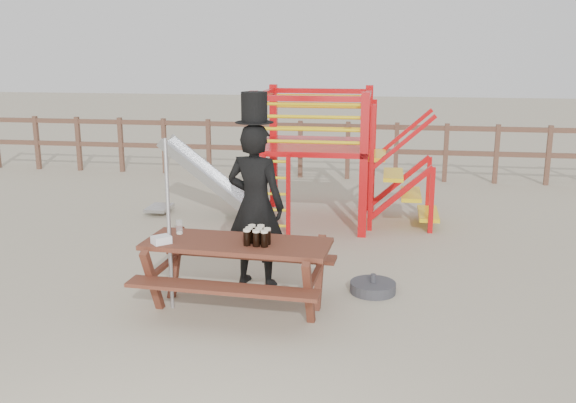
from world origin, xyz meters
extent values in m
plane|color=tan|center=(0.00, 0.00, 0.00)|extent=(60.00, 60.00, 0.00)
cube|color=brown|center=(0.00, 7.00, 1.10)|extent=(15.00, 0.06, 0.10)
cube|color=brown|center=(0.00, 7.00, 0.60)|extent=(15.00, 0.06, 0.10)
cube|color=brown|center=(-6.50, 7.00, 0.60)|extent=(0.09, 0.09, 1.20)
cube|color=brown|center=(-5.50, 7.00, 0.60)|extent=(0.09, 0.09, 1.20)
cube|color=brown|center=(-4.50, 7.00, 0.60)|extent=(0.09, 0.09, 1.20)
cube|color=brown|center=(-3.50, 7.00, 0.60)|extent=(0.09, 0.09, 1.20)
cube|color=brown|center=(-2.50, 7.00, 0.60)|extent=(0.09, 0.09, 1.20)
cube|color=brown|center=(-1.50, 7.00, 0.60)|extent=(0.09, 0.09, 1.20)
cube|color=brown|center=(-0.50, 7.00, 0.60)|extent=(0.09, 0.09, 1.20)
cube|color=brown|center=(0.50, 7.00, 0.60)|extent=(0.09, 0.09, 1.20)
cube|color=brown|center=(1.50, 7.00, 0.60)|extent=(0.09, 0.09, 1.20)
cube|color=brown|center=(2.50, 7.00, 0.60)|extent=(0.09, 0.09, 1.20)
cube|color=brown|center=(3.50, 7.00, 0.60)|extent=(0.09, 0.09, 1.20)
cube|color=brown|center=(4.50, 7.00, 0.60)|extent=(0.09, 0.09, 1.20)
cube|color=red|center=(-0.60, 2.80, 1.05)|extent=(0.12, 0.12, 2.10)
cube|color=red|center=(1.00, 2.80, 1.05)|extent=(0.12, 0.12, 2.10)
cube|color=red|center=(-0.60, 4.40, 1.05)|extent=(0.12, 0.12, 2.10)
cube|color=red|center=(1.00, 4.40, 1.05)|extent=(0.12, 0.12, 2.10)
cube|color=red|center=(0.20, 3.60, 1.20)|extent=(1.72, 1.72, 0.08)
cube|color=red|center=(0.20, 2.80, 2.00)|extent=(1.60, 0.08, 0.08)
cube|color=red|center=(0.20, 4.40, 2.00)|extent=(1.60, 0.08, 0.08)
cube|color=red|center=(-0.60, 3.60, 2.00)|extent=(0.08, 1.60, 0.08)
cube|color=red|center=(1.00, 3.60, 2.00)|extent=(0.08, 1.60, 0.08)
cylinder|color=yellow|center=(0.20, 2.80, 1.38)|extent=(1.50, 0.05, 0.05)
cylinder|color=yellow|center=(0.20, 4.40, 1.38)|extent=(1.50, 0.05, 0.05)
cylinder|color=yellow|center=(0.20, 2.80, 1.56)|extent=(1.50, 0.05, 0.05)
cylinder|color=yellow|center=(0.20, 4.40, 1.56)|extent=(1.50, 0.05, 0.05)
cylinder|color=yellow|center=(0.20, 2.80, 1.74)|extent=(1.50, 0.05, 0.05)
cylinder|color=yellow|center=(0.20, 4.40, 1.74)|extent=(1.50, 0.05, 0.05)
cylinder|color=yellow|center=(0.20, 2.80, 1.92)|extent=(1.50, 0.05, 0.05)
cylinder|color=yellow|center=(0.20, 4.40, 1.92)|extent=(1.50, 0.05, 0.05)
cube|color=red|center=(-0.43, 2.65, 0.60)|extent=(0.06, 0.06, 1.20)
cube|color=red|center=(-0.07, 2.65, 0.60)|extent=(0.06, 0.06, 1.20)
cylinder|color=yellow|center=(-0.25, 2.65, 0.15)|extent=(0.36, 0.04, 0.04)
cylinder|color=yellow|center=(-0.25, 2.65, 0.39)|extent=(0.36, 0.04, 0.04)
cylinder|color=yellow|center=(-0.25, 2.65, 0.63)|extent=(0.36, 0.04, 0.04)
cylinder|color=yellow|center=(-0.25, 2.65, 0.87)|extent=(0.36, 0.04, 0.04)
cylinder|color=yellow|center=(-0.25, 2.65, 1.11)|extent=(0.36, 0.04, 0.04)
cube|color=yellow|center=(1.15, 3.60, 1.08)|extent=(0.30, 0.90, 0.06)
cube|color=yellow|center=(1.43, 3.60, 0.78)|extent=(0.30, 0.90, 0.06)
cube|color=yellow|center=(1.71, 3.60, 0.48)|extent=(0.30, 0.90, 0.06)
cube|color=yellow|center=(1.99, 3.60, 0.18)|extent=(0.30, 0.90, 0.06)
cube|color=red|center=(1.55, 3.15, 0.60)|extent=(0.95, 0.08, 0.86)
cube|color=red|center=(1.55, 4.05, 0.60)|extent=(0.95, 0.08, 0.86)
cube|color=#B7BABE|center=(-1.50, 3.60, 0.62)|extent=(1.53, 0.55, 1.21)
cube|color=#B7BABE|center=(-1.50, 3.33, 0.66)|extent=(1.58, 0.04, 1.28)
cube|color=#B7BABE|center=(-1.50, 3.87, 0.66)|extent=(1.58, 0.04, 1.28)
cube|color=#B7BABE|center=(-2.40, 3.60, 0.10)|extent=(0.35, 0.55, 0.05)
cube|color=brown|center=(-0.18, -0.08, 0.72)|extent=(1.96, 0.83, 0.05)
cube|color=brown|center=(-0.21, -0.61, 0.43)|extent=(1.94, 0.38, 0.04)
cube|color=brown|center=(-0.15, 0.44, 0.43)|extent=(1.94, 0.38, 0.04)
cube|color=brown|center=(-1.00, -0.04, 0.35)|extent=(0.14, 1.16, 0.69)
cube|color=brown|center=(0.64, -0.13, 0.35)|extent=(0.14, 1.16, 0.69)
imported|color=black|center=(-0.14, 0.67, 0.95)|extent=(0.78, 0.60, 1.90)
cube|color=#0D9631|center=(-0.10, 0.81, 1.18)|extent=(0.08, 0.04, 0.44)
cylinder|color=black|center=(-0.14, 0.67, 1.90)|extent=(0.43, 0.43, 0.01)
cylinder|color=black|center=(-0.14, 0.67, 2.07)|extent=(0.29, 0.29, 0.33)
cube|color=white|center=(-0.10, 0.81, 2.19)|extent=(0.15, 0.04, 0.04)
cylinder|color=#B2B2B7|center=(-0.88, -0.17, 0.91)|extent=(0.04, 0.04, 1.82)
cylinder|color=#38383D|center=(1.22, 0.61, 0.06)|extent=(0.52, 0.52, 0.12)
cylinder|color=#38383D|center=(1.22, 0.61, 0.17)|extent=(0.06, 0.06, 0.10)
cube|color=white|center=(-0.93, -0.27, 0.79)|extent=(0.23, 0.23, 0.08)
cylinder|color=black|center=(-0.05, -0.20, 0.82)|extent=(0.07, 0.07, 0.15)
cylinder|color=#FBECCD|center=(-0.05, -0.20, 0.91)|extent=(0.07, 0.07, 0.02)
cylinder|color=black|center=(0.05, -0.21, 0.82)|extent=(0.07, 0.07, 0.15)
cylinder|color=#FBECCD|center=(0.05, -0.21, 0.91)|extent=(0.07, 0.07, 0.02)
cylinder|color=black|center=(0.14, -0.21, 0.82)|extent=(0.07, 0.07, 0.15)
cylinder|color=#FBECCD|center=(0.14, -0.21, 0.91)|extent=(0.07, 0.07, 0.02)
cylinder|color=black|center=(-0.04, -0.11, 0.82)|extent=(0.07, 0.07, 0.15)
cylinder|color=#FBECCD|center=(-0.04, -0.11, 0.91)|extent=(0.07, 0.07, 0.02)
cylinder|color=black|center=(0.06, -0.12, 0.82)|extent=(0.07, 0.07, 0.15)
cylinder|color=#FBECCD|center=(0.06, -0.12, 0.91)|extent=(0.07, 0.07, 0.02)
cylinder|color=black|center=(0.15, -0.12, 0.82)|extent=(0.07, 0.07, 0.15)
cylinder|color=#FBECCD|center=(0.15, -0.12, 0.91)|extent=(0.07, 0.07, 0.02)
cylinder|color=black|center=(-0.03, -0.03, 0.82)|extent=(0.07, 0.07, 0.15)
cylinder|color=#FBECCD|center=(-0.03, -0.03, 0.91)|extent=(0.07, 0.07, 0.02)
cylinder|color=black|center=(0.06, -0.02, 0.82)|extent=(0.07, 0.07, 0.15)
cylinder|color=#FBECCD|center=(0.06, -0.02, 0.91)|extent=(0.07, 0.07, 0.02)
cylinder|color=silver|center=(-0.86, 0.10, 0.82)|extent=(0.07, 0.07, 0.15)
cylinder|color=#FBECCD|center=(-0.86, 0.10, 0.76)|extent=(0.07, 0.07, 0.02)
camera|label=1|loc=(1.34, -6.29, 2.72)|focal=40.00mm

